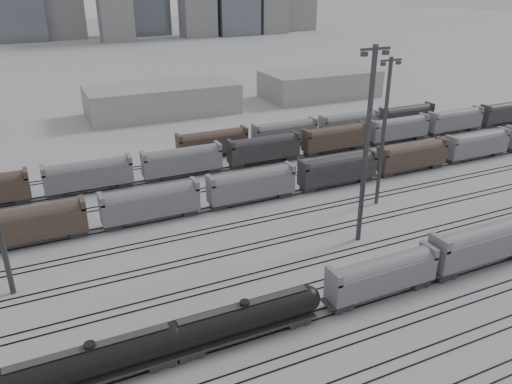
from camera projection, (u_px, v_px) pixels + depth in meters
name	position (u px, v px, depth m)	size (l,w,h in m)	color
ground	(306.00, 325.00, 54.40)	(900.00, 900.00, 0.00)	#BCBCC1
tracks	(242.00, 251.00, 68.91)	(220.00, 71.50, 0.16)	black
tank_car_a	(92.00, 362.00, 45.64)	(18.05, 3.01, 4.46)	#252527
tank_car_b	(245.00, 318.00, 51.57)	(17.72, 2.95, 4.38)	#252527
hopper_car_a	(382.00, 273.00, 58.09)	(14.25, 2.83, 5.10)	#252527
hopper_car_b	(484.00, 242.00, 64.13)	(16.19, 3.22, 5.79)	#252527
light_mast_c	(367.00, 144.00, 66.30)	(4.37, 0.70, 27.29)	#38393B
light_mast_d	(384.00, 130.00, 78.45)	(3.83, 0.61, 23.94)	#38393B
bg_string_near	(252.00, 186.00, 82.97)	(151.00, 3.00, 5.60)	slate
bg_string_mid	(264.00, 150.00, 100.14)	(151.00, 3.00, 5.60)	#252527
bg_string_far	(318.00, 129.00, 113.55)	(66.00, 3.00, 5.60)	brown
warehouse_mid	(162.00, 99.00, 135.64)	(40.00, 18.00, 8.00)	#A3A3A6
warehouse_right	(320.00, 84.00, 154.96)	(35.00, 18.00, 8.00)	#A3A3A6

